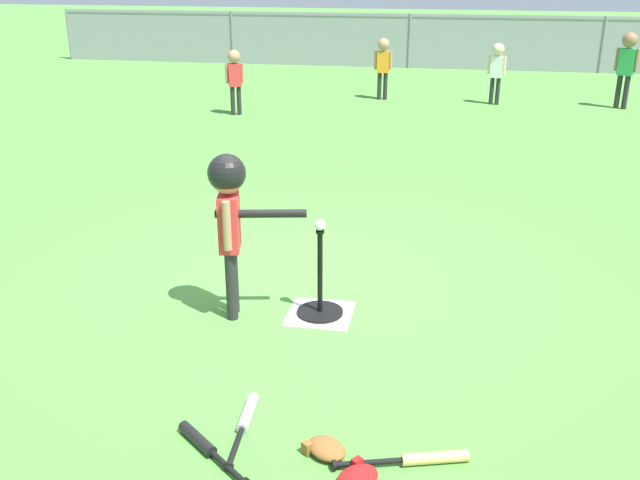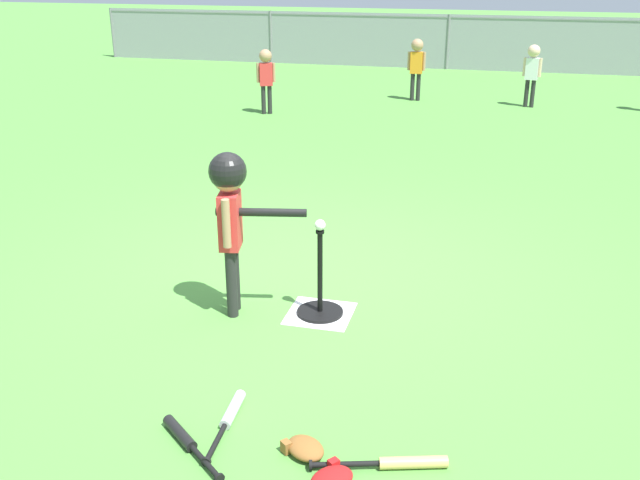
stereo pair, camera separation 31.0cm
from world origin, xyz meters
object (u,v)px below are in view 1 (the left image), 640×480
(batting_tee, at_px, (320,302))
(fielder_near_left, at_px, (627,60))
(glove_tossed_aside, at_px, (357,477))
(fielder_near_right, at_px, (235,73))
(baseball_on_tee, at_px, (320,225))
(spare_bat_silver, at_px, (245,420))
(fielder_deep_center, at_px, (383,60))
(fielder_deep_right, at_px, (497,65))
(glove_by_plate, at_px, (326,448))
(batter_child, at_px, (230,203))
(spare_bat_black, at_px, (204,445))
(spare_bat_wood, at_px, (421,459))

(batting_tee, relative_size, fielder_near_left, 0.52)
(batting_tee, height_order, glove_tossed_aside, batting_tee)
(fielder_near_right, bearing_deg, baseball_on_tee, -68.63)
(spare_bat_silver, relative_size, glove_tossed_aside, 2.19)
(baseball_on_tee, distance_m, fielder_deep_center, 8.05)
(fielder_deep_right, bearing_deg, glove_by_plate, -97.20)
(batter_child, height_order, glove_tossed_aside, batter_child)
(batter_child, relative_size, glove_tossed_aside, 4.20)
(fielder_deep_right, distance_m, glove_by_plate, 9.50)
(baseball_on_tee, xyz_separation_m, spare_bat_black, (-0.31, -1.55, -0.63))
(glove_tossed_aside, bearing_deg, batter_child, 124.46)
(baseball_on_tee, bearing_deg, spare_bat_wood, -62.32)
(batting_tee, height_order, fielder_deep_center, fielder_deep_center)
(fielder_near_right, bearing_deg, spare_bat_silver, -73.13)
(batter_child, distance_m, fielder_near_right, 6.75)
(fielder_deep_right, bearing_deg, spare_bat_black, -100.73)
(fielder_near_left, bearing_deg, spare_bat_silver, -111.50)
(batting_tee, bearing_deg, fielder_near_left, 66.31)
(spare_bat_black, bearing_deg, batting_tee, 78.77)
(fielder_near_right, distance_m, fielder_near_left, 6.18)
(spare_bat_black, bearing_deg, fielder_near_left, 68.22)
(batter_child, relative_size, fielder_near_right, 1.16)
(baseball_on_tee, bearing_deg, glove_by_plate, -78.52)
(batting_tee, bearing_deg, fielder_deep_center, 92.75)
(fielder_deep_center, height_order, glove_by_plate, fielder_deep_center)
(spare_bat_wood, distance_m, spare_bat_black, 1.08)
(fielder_deep_center, bearing_deg, batter_child, -91.34)
(fielder_near_left, height_order, glove_tossed_aside, fielder_near_left)
(batting_tee, relative_size, batter_child, 0.54)
(glove_tossed_aside, bearing_deg, fielder_deep_center, 95.12)
(fielder_near_right, height_order, glove_tossed_aside, fielder_near_right)
(batter_child, relative_size, fielder_deep_center, 1.11)
(batting_tee, xyz_separation_m, spare_bat_silver, (-0.16, -1.31, -0.06))
(baseball_on_tee, bearing_deg, spare_bat_silver, -96.97)
(spare_bat_wood, bearing_deg, batting_tee, 117.68)
(batter_child, bearing_deg, spare_bat_wood, -45.07)
(baseball_on_tee, distance_m, spare_bat_black, 1.70)
(glove_tossed_aside, bearing_deg, spare_bat_silver, 151.75)
(baseball_on_tee, relative_size, spare_bat_black, 0.16)
(spare_bat_silver, bearing_deg, fielder_near_right, 106.87)
(batter_child, distance_m, glove_tossed_aside, 2.03)
(spare_bat_wood, height_order, glove_tossed_aside, glove_tossed_aside)
(spare_bat_wood, bearing_deg, glove_by_plate, -178.54)
(batting_tee, height_order, batter_child, batter_child)
(fielder_near_left, distance_m, glove_by_plate, 9.97)
(spare_bat_wood, bearing_deg, baseball_on_tee, 117.68)
(glove_by_plate, bearing_deg, batting_tee, 101.48)
(batter_child, distance_m, spare_bat_black, 1.66)
(baseball_on_tee, relative_size, fielder_near_left, 0.06)
(baseball_on_tee, height_order, spare_bat_wood, baseball_on_tee)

